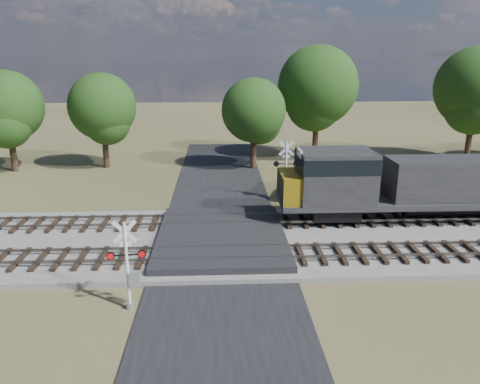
{
  "coord_description": "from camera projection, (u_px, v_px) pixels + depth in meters",
  "views": [
    {
      "loc": [
        -0.09,
        -23.67,
        10.13
      ],
      "look_at": [
        1.09,
        2.0,
        2.53
      ],
      "focal_mm": 35.0,
      "sensor_mm": 36.0,
      "label": 1
    }
  ],
  "objects": [
    {
      "name": "crossing_signal_near",
      "position": [
        130.0,
        273.0,
        18.94
      ],
      "size": [
        1.57,
        0.36,
        3.89
      ],
      "rotation": [
        0.0,
        0.0,
        0.12
      ],
      "color": "silver",
      "rests_on": "ground"
    },
    {
      "name": "track_near",
      "position": [
        284.0,
        254.0,
        23.66
      ],
      "size": [
        140.0,
        2.6,
        0.33
      ],
      "color": "black",
      "rests_on": "ballast_bed"
    },
    {
      "name": "crossing_panel",
      "position": [
        222.0,
        238.0,
        25.94
      ],
      "size": [
        7.0,
        9.0,
        0.62
      ],
      "primitive_type": "cube",
      "color": "#262628",
      "rests_on": "ground"
    },
    {
      "name": "track_far",
      "position": [
        273.0,
        220.0,
        28.45
      ],
      "size": [
        140.0,
        2.6,
        0.33
      ],
      "color": "black",
      "rests_on": "ballast_bed"
    },
    {
      "name": "crossing_signal_far",
      "position": [
        284.0,
        176.0,
        33.11
      ],
      "size": [
        1.77,
        0.39,
        4.38
      ],
      "rotation": [
        0.0,
        0.0,
        3.07
      ],
      "color": "silver",
      "rests_on": "ground"
    },
    {
      "name": "equipment_shed",
      "position": [
        338.0,
        180.0,
        33.12
      ],
      "size": [
        5.77,
        5.77,
        3.06
      ],
      "rotation": [
        0.0,
        0.0,
        -0.36
      ],
      "color": "#492E1F",
      "rests_on": "ground"
    },
    {
      "name": "ballast_bed",
      "position": [
        398.0,
        238.0,
        26.43
      ],
      "size": [
        140.0,
        10.0,
        0.3
      ],
      "primitive_type": "cube",
      "color": "gray",
      "rests_on": "ground"
    },
    {
      "name": "ground",
      "position": [
        222.0,
        247.0,
        25.55
      ],
      "size": [
        160.0,
        160.0,
        0.0
      ],
      "primitive_type": "plane",
      "color": "#424424",
      "rests_on": "ground"
    },
    {
      "name": "road",
      "position": [
        222.0,
        246.0,
        25.54
      ],
      "size": [
        7.0,
        60.0,
        0.08
      ],
      "primitive_type": "cube",
      "color": "black",
      "rests_on": "ground"
    },
    {
      "name": "treeline",
      "position": [
        343.0,
        93.0,
        43.14
      ],
      "size": [
        78.92,
        12.06,
        11.88
      ],
      "color": "black",
      "rests_on": "ground"
    }
  ]
}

